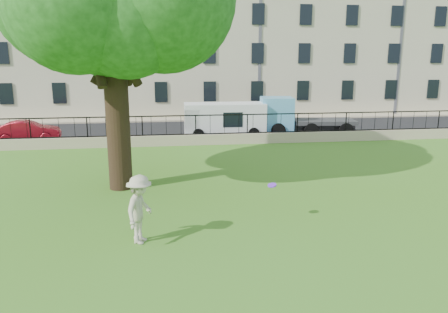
{
  "coord_description": "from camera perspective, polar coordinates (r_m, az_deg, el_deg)",
  "views": [
    {
      "loc": [
        -1.78,
        -12.61,
        5.0
      ],
      "look_at": [
        0.45,
        3.5,
        1.24
      ],
      "focal_mm": 35.0,
      "sensor_mm": 36.0,
      "label": 1
    }
  ],
  "objects": [
    {
      "name": "ground",
      "position": [
        13.68,
        0.13,
        -8.41
      ],
      "size": [
        120.0,
        120.0,
        0.0
      ],
      "primitive_type": "plane",
      "color": "#42761C",
      "rests_on": "ground"
    },
    {
      "name": "retaining_wall",
      "position": [
        25.12,
        -3.69,
        2.21
      ],
      "size": [
        50.0,
        0.4,
        0.6
      ],
      "primitive_type": "cube",
      "color": "tan",
      "rests_on": "ground"
    },
    {
      "name": "sidewalk",
      "position": [
        34.91,
        -4.91,
        4.84
      ],
      "size": [
        60.0,
        1.4,
        0.12
      ],
      "primitive_type": "cube",
      "color": "tan",
      "rests_on": "ground"
    },
    {
      "name": "building_row",
      "position": [
        40.26,
        -5.56,
        15.69
      ],
      "size": [
        56.4,
        10.4,
        13.8
      ],
      "color": "beige",
      "rests_on": "ground"
    },
    {
      "name": "frisbee",
      "position": [
        13.31,
        6.29,
        -3.74
      ],
      "size": [
        0.33,
        0.34,
        0.12
      ],
      "primitive_type": "cylinder",
      "rotation": [
        0.21,
        -0.14,
        -0.3
      ],
      "color": "#6D26DA"
    },
    {
      "name": "white_van",
      "position": [
        27.56,
        0.07,
        4.79
      ],
      "size": [
        5.07,
        2.08,
        2.11
      ],
      "primitive_type": "cube",
      "rotation": [
        0.0,
        0.0,
        -0.02
      ],
      "color": "silver",
      "rests_on": "street"
    },
    {
      "name": "man",
      "position": [
        12.09,
        -10.92,
        -6.79
      ],
      "size": [
        1.1,
        1.4,
        1.9
      ],
      "primitive_type": "imported",
      "rotation": [
        0.0,
        0.0,
        1.21
      ],
      "color": "#B4AE92",
      "rests_on": "ground"
    },
    {
      "name": "blue_truck",
      "position": [
        28.74,
        10.6,
        5.22
      ],
      "size": [
        5.96,
        2.71,
        2.41
      ],
      "primitive_type": "cube",
      "rotation": [
        0.0,
        0.0,
        -0.12
      ],
      "color": "#5BA6D6",
      "rests_on": "street"
    },
    {
      "name": "street",
      "position": [
        29.79,
        -4.36,
        3.33
      ],
      "size": [
        60.0,
        9.0,
        0.01
      ],
      "primitive_type": "cube",
      "color": "black",
      "rests_on": "ground"
    },
    {
      "name": "red_sedan",
      "position": [
        28.61,
        -24.26,
        3.04
      ],
      "size": [
        3.84,
        1.75,
        1.22
      ],
      "primitive_type": "imported",
      "rotation": [
        0.0,
        0.0,
        1.7
      ],
      "color": "#AA1425",
      "rests_on": "street"
    },
    {
      "name": "iron_railing",
      "position": [
        24.97,
        -3.72,
        4.13
      ],
      "size": [
        50.0,
        0.05,
        1.13
      ],
      "color": "black",
      "rests_on": "retaining_wall"
    }
  ]
}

